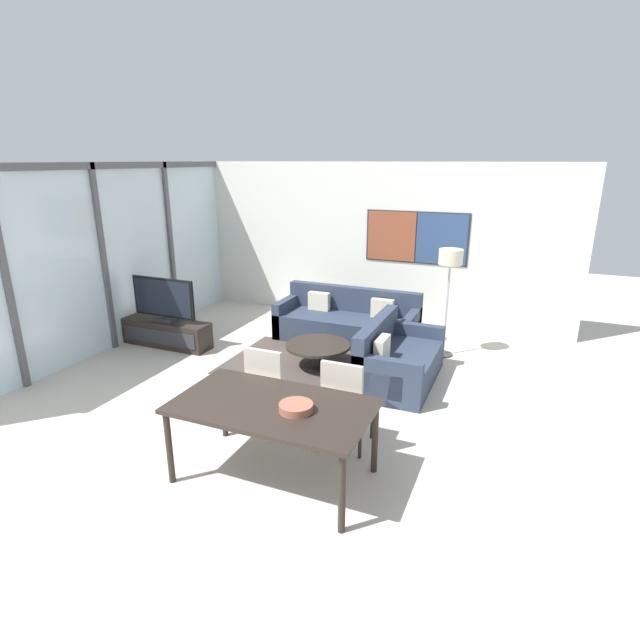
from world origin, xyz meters
TOP-DOWN VIEW (x-y plane):
  - ground_plane at (0.00, 0.00)m, footprint 24.00×24.00m
  - wall_back at (0.04, 6.18)m, footprint 7.29×0.09m
  - window_wall_left at (-3.14, 3.09)m, footprint 0.07×6.18m
  - area_rug at (0.16, 3.62)m, footprint 2.64×1.66m
  - tv_console at (-2.39, 3.48)m, footprint 1.47×0.40m
  - television at (-2.39, 3.48)m, footprint 1.12×0.20m
  - sofa_main at (0.16, 4.87)m, footprint 2.28×0.86m
  - sofa_side at (1.29, 3.58)m, footprint 0.86×1.57m
  - coffee_table at (0.16, 3.62)m, footprint 0.92×0.92m
  - dining_table at (0.81, 1.07)m, footprint 1.79×1.00m
  - dining_chair_left at (0.37, 1.80)m, footprint 0.46×0.46m
  - dining_chair_centre at (1.24, 1.79)m, footprint 0.46×0.46m
  - fruit_bowl at (1.06, 1.04)m, footprint 0.30×0.30m
  - floor_lamp at (1.74, 4.78)m, footprint 0.34×0.34m

SIDE VIEW (x-z plane):
  - ground_plane at x=0.00m, z-range 0.00..0.00m
  - area_rug at x=0.16m, z-range 0.00..0.01m
  - tv_console at x=-2.39m, z-range 0.00..0.41m
  - coffee_table at x=0.16m, z-range 0.09..0.43m
  - sofa_side at x=1.29m, z-range -0.14..0.69m
  - sofa_main at x=0.16m, z-range -0.14..0.69m
  - dining_chair_left at x=0.37m, z-range 0.05..1.03m
  - dining_chair_centre at x=1.24m, z-range 0.05..1.03m
  - dining_table at x=0.81m, z-range 0.31..1.06m
  - television at x=-2.39m, z-range 0.41..1.10m
  - fruit_bowl at x=1.06m, z-range 0.76..0.83m
  - floor_lamp at x=1.74m, z-range 0.57..2.18m
  - wall_back at x=0.04m, z-range 0.01..2.81m
  - window_wall_left at x=-3.14m, z-range 0.13..2.93m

